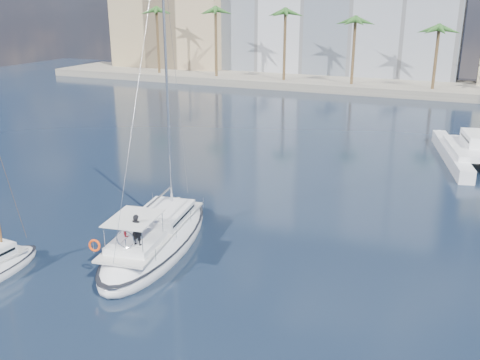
% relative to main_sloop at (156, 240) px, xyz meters
% --- Properties ---
extents(ground, '(160.00, 160.00, 0.00)m').
position_rel_main_sloop_xyz_m(ground, '(3.60, 1.44, -0.53)').
color(ground, black).
rests_on(ground, ground).
extents(quay, '(120.00, 14.00, 1.20)m').
position_rel_main_sloop_xyz_m(quay, '(3.60, 62.44, 0.07)').
color(quay, gray).
rests_on(quay, ground).
extents(building_tan_left, '(22.00, 14.00, 22.00)m').
position_rel_main_sloop_xyz_m(building_tan_left, '(-38.40, 70.44, 10.47)').
color(building_tan_left, tan).
rests_on(building_tan_left, ground).
extents(palm_left, '(3.60, 3.60, 12.30)m').
position_rel_main_sloop_xyz_m(palm_left, '(-30.40, 58.44, 9.75)').
color(palm_left, brown).
rests_on(palm_left, ground).
extents(palm_centre, '(3.60, 3.60, 12.30)m').
position_rel_main_sloop_xyz_m(palm_centre, '(3.60, 58.44, 9.75)').
color(palm_centre, brown).
rests_on(palm_centre, ground).
extents(main_sloop, '(5.52, 12.27, 17.57)m').
position_rel_main_sloop_xyz_m(main_sloop, '(0.00, 0.00, 0.00)').
color(main_sloop, white).
rests_on(main_sloop, ground).
extents(seagull, '(1.22, 0.52, 0.22)m').
position_rel_main_sloop_xyz_m(seagull, '(-1.96, 5.80, 0.12)').
color(seagull, silver).
rests_on(seagull, ground).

